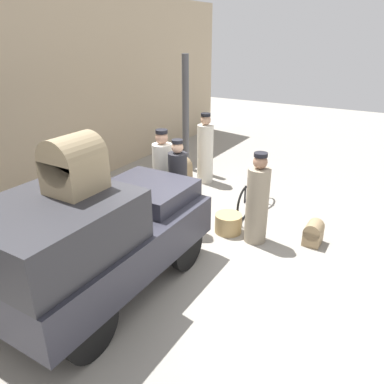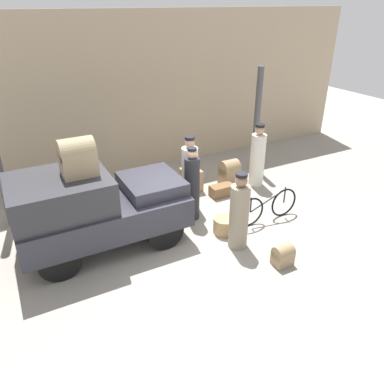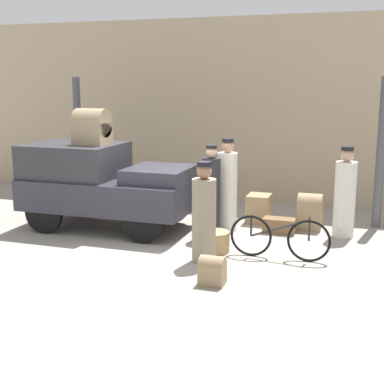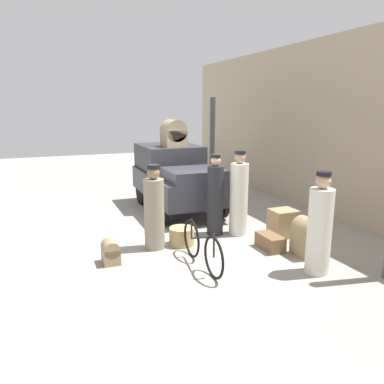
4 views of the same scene
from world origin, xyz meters
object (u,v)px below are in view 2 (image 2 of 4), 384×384
porter_with_bicycle (239,214)px  trunk_on_truck_roof (77,157)px  truck (94,207)px  trunk_barrel_dark (283,255)px  bicycle (267,207)px  suitcase_small_leather (222,190)px  porter_standing_middle (192,187)px  trunk_wicker_pale (191,180)px  trunk_large_brown (229,172)px  porter_lifting_near_truck (190,176)px  wicker_basket (225,225)px  porter_carrying_trunk (258,158)px

porter_with_bicycle → trunk_on_truck_roof: trunk_on_truck_roof is taller
truck → trunk_barrel_dark: (3.04, -2.34, -0.73)m
truck → trunk_on_truck_roof: size_ratio=4.73×
truck → trunk_barrel_dark: 3.91m
bicycle → suitcase_small_leather: 1.63m
porter_standing_middle → trunk_wicker_pale: size_ratio=2.99×
porter_standing_middle → trunk_large_brown: 2.13m
porter_lifting_near_truck → porter_with_bicycle: size_ratio=1.10×
truck → bicycle: bearing=-12.9°
trunk_large_brown → wicker_basket: bearing=-125.3°
porter_lifting_near_truck → trunk_on_truck_roof: 2.99m
wicker_basket → trunk_barrel_dark: 1.57m
porter_lifting_near_truck → trunk_on_truck_roof: bearing=-168.0°
wicker_basket → porter_with_bicycle: size_ratio=0.30×
porter_carrying_trunk → trunk_wicker_pale: size_ratio=2.95×
wicker_basket → suitcase_small_leather: bearing=60.1°
porter_carrying_trunk → trunk_on_truck_roof: bearing=-170.2°
porter_carrying_trunk → porter_standing_middle: bearing=-162.7°
porter_carrying_trunk → trunk_wicker_pale: 1.93m
wicker_basket → porter_with_bicycle: 0.82m
wicker_basket → suitcase_small_leather: 1.79m
trunk_barrel_dark → trunk_wicker_pale: trunk_wicker_pale is taller
bicycle → trunk_large_brown: size_ratio=2.30×
porter_with_bicycle → trunk_wicker_pale: size_ratio=2.84×
trunk_large_brown → porter_with_bicycle: bearing=-119.5°
porter_with_bicycle → trunk_barrel_dark: size_ratio=3.84×
porter_carrying_trunk → trunk_large_brown: (-0.68, 0.34, -0.43)m
wicker_basket → porter_lifting_near_truck: (-0.15, 1.39, 0.68)m
trunk_wicker_pale → bicycle: bearing=-70.4°
bicycle → trunk_wicker_pale: bearing=109.6°
trunk_wicker_pale → truck: bearing=-154.6°
porter_standing_middle → trunk_wicker_pale: 1.58m
porter_with_bicycle → trunk_barrel_dark: 1.18m
porter_lifting_near_truck → trunk_large_brown: porter_lifting_near_truck is taller
bicycle → suitcase_small_leather: size_ratio=2.69×
porter_with_bicycle → wicker_basket: bearing=86.4°
trunk_large_brown → suitcase_small_leather: (-0.54, -0.47, -0.23)m
porter_with_bicycle → trunk_large_brown: 2.99m
wicker_basket → porter_lifting_near_truck: bearing=96.2°
bicycle → porter_carrying_trunk: 2.02m
trunk_barrel_dark → trunk_wicker_pale: size_ratio=0.74×
porter_lifting_near_truck → trunk_on_truck_roof: size_ratio=2.59×
truck → trunk_large_brown: 4.29m
wicker_basket → suitcase_small_leather: size_ratio=0.81×
porter_lifting_near_truck → trunk_large_brown: (1.58, 0.62, -0.48)m
bicycle → trunk_large_brown: 2.08m
bicycle → trunk_large_brown: bicycle is taller
trunk_wicker_pale → porter_lifting_near_truck: bearing=-119.8°
porter_standing_middle → trunk_wicker_pale: (0.68, 1.32, -0.53)m
wicker_basket → porter_standing_middle: bearing=110.6°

